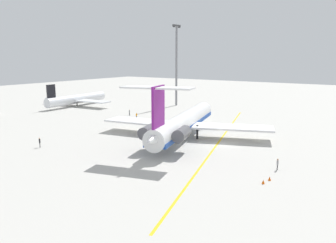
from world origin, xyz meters
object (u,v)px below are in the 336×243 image
light_mast (176,62)px  ground_crew_starboard (40,141)px  main_jetliner (183,122)px  safety_cone_nose (263,182)px  ground_crew_near_tail (137,115)px  ground_crew_portside (278,163)px  airliner_mid_left (78,99)px  ground_crew_near_nose (130,112)px  safety_cone_wingtip (270,178)px

light_mast → ground_crew_starboard: bearing=-171.2°
main_jetliner → safety_cone_nose: bearing=-141.2°
ground_crew_near_tail → ground_crew_portside: (-20.55, -42.74, 0.03)m
airliner_mid_left → light_mast: light_mast is taller
ground_crew_near_nose → ground_crew_near_tail: (-3.06, -4.99, -0.01)m
airliner_mid_left → main_jetliner: bearing=-114.4°
ground_crew_portside → light_mast: (47.89, 48.06, 13.13)m
airliner_mid_left → safety_cone_nose: bearing=-119.3°
main_jetliner → ground_crew_near_tail: 24.00m
ground_crew_near_nose → ground_crew_near_tail: bearing=63.2°
ground_crew_near_nose → safety_cone_nose: ground_crew_near_nose is taller
main_jetliner → airliner_mid_left: bearing=54.1°
airliner_mid_left → ground_crew_starboard: size_ratio=14.32×
ground_crew_near_tail → ground_crew_portside: 47.42m
ground_crew_portside → safety_cone_nose: size_ratio=3.08×
ground_crew_near_nose → airliner_mid_left: bearing=-96.8°
ground_crew_portside → safety_cone_wingtip: size_ratio=3.08×
main_jetliner → airliner_mid_left: size_ratio=1.51×
ground_crew_starboard → safety_cone_wingtip: (6.51, -39.40, -0.87)m
safety_cone_wingtip → ground_crew_portside: bearing=5.4°
ground_crew_near_tail → light_mast: 30.80m
airliner_mid_left → ground_crew_starboard: 53.66m
safety_cone_nose → main_jetliner: bearing=54.2°
safety_cone_nose → safety_cone_wingtip: bearing=-9.9°
ground_crew_starboard → safety_cone_nose: bearing=-55.9°
ground_crew_near_tail → safety_cone_nose: (-27.04, -42.91, -0.77)m
light_mast → safety_cone_wingtip: bearing=-137.4°
main_jetliner → safety_cone_nose: size_ratio=70.76×
ground_crew_near_tail → main_jetliner: bearing=-8.1°
main_jetliner → ground_crew_portside: bearing=-128.5°
main_jetliner → ground_crew_starboard: 26.99m
airliner_mid_left → ground_crew_near_tail: 32.70m
safety_cone_nose → safety_cone_wingtip: same height
safety_cone_wingtip → light_mast: 73.00m
ground_crew_portside → ground_crew_near_nose: bearing=-55.6°
airliner_mid_left → safety_cone_nose: 82.52m
safety_cone_nose → ground_crew_near_tail: bearing=57.8°
airliner_mid_left → light_mast: bearing=-58.1°
ground_crew_starboard → safety_cone_nose: ground_crew_starboard is taller
safety_cone_wingtip → light_mast: size_ratio=0.02×
main_jetliner → ground_crew_near_tail: size_ratio=23.64×
main_jetliner → ground_crew_near_nose: main_jetliner is taller
ground_crew_near_nose → light_mast: 27.61m
ground_crew_portside → safety_cone_nose: ground_crew_portside is taller
safety_cone_wingtip → ground_crew_starboard: bearing=99.4°
ground_crew_near_nose → safety_cone_wingtip: 55.97m
main_jetliner → ground_crew_starboard: main_jetliner is taller
airliner_mid_left → safety_cone_wingtip: airliner_mid_left is taller
safety_cone_nose → light_mast: light_mast is taller
safety_cone_nose → ground_crew_starboard: bearing=97.1°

